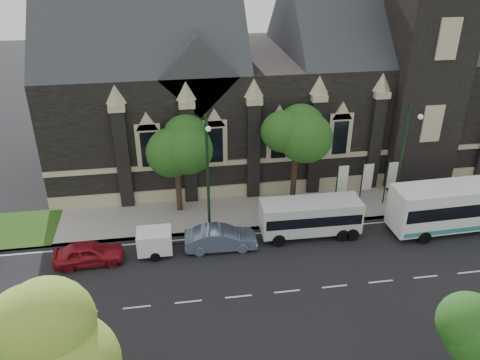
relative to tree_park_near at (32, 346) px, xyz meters
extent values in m
plane|color=black|center=(11.77, 8.77, -6.42)|extent=(160.00, 160.00, 0.00)
cube|color=#9C978E|center=(11.77, 18.27, -6.34)|extent=(80.00, 5.00, 0.15)
cube|color=black|center=(15.77, 28.27, -1.42)|extent=(40.00, 15.00, 10.00)
cube|color=#2E3135|center=(3.77, 28.27, 3.58)|extent=(16.00, 15.00, 15.00)
cube|color=#2E3135|center=(25.77, 28.27, 3.58)|extent=(20.00, 15.00, 15.00)
cube|color=#2E3135|center=(7.77, 23.77, 3.58)|extent=(6.00, 6.00, 6.00)
cube|color=black|center=(25.77, 22.27, 2.58)|extent=(5.50, 5.50, 18.00)
cube|color=#BDAF89|center=(15.77, 20.73, -3.22)|extent=(40.00, 0.22, 0.40)
cube|color=#BDAF89|center=(15.77, 20.73, -5.82)|extent=(40.00, 0.25, 1.20)
cube|color=black|center=(13.77, 20.59, -1.62)|extent=(1.20, 0.12, 2.80)
sphere|color=olive|center=(-0.23, -0.23, -0.20)|extent=(4.16, 4.16, 4.16)
sphere|color=olive|center=(0.55, 0.55, 0.58)|extent=(3.12, 3.12, 3.12)
cylinder|color=black|center=(14.77, 19.27, -4.44)|extent=(0.44, 0.44, 3.96)
sphere|color=#1F551A|center=(14.77, 19.27, -0.78)|extent=(3.84, 3.84, 3.84)
sphere|color=#1F551A|center=(15.49, 19.99, -0.06)|extent=(2.88, 2.88, 2.88)
cylinder|color=black|center=(5.77, 19.27, -4.44)|extent=(0.44, 0.44, 3.96)
sphere|color=#1F551A|center=(5.77, 19.27, -0.85)|extent=(3.68, 3.68, 3.68)
sphere|color=#1F551A|center=(6.46, 19.96, -0.16)|extent=(2.76, 2.76, 2.76)
cylinder|color=black|center=(21.77, 16.07, -1.92)|extent=(0.20, 0.20, 9.00)
cylinder|color=black|center=(21.77, 15.27, 2.28)|extent=(0.10, 1.60, 0.10)
sphere|color=silver|center=(21.77, 14.47, 2.18)|extent=(0.36, 0.36, 0.36)
cylinder|color=black|center=(7.77, 16.07, -1.92)|extent=(0.20, 0.20, 9.00)
cylinder|color=black|center=(7.77, 15.27, 2.28)|extent=(0.10, 1.60, 0.10)
sphere|color=silver|center=(7.77, 14.47, 2.18)|extent=(0.36, 0.36, 0.36)
cylinder|color=black|center=(17.77, 17.77, -4.42)|extent=(0.10, 0.10, 4.00)
cube|color=white|center=(18.22, 17.77, -3.82)|extent=(0.80, 0.04, 2.20)
cylinder|color=black|center=(19.77, 17.77, -4.42)|extent=(0.10, 0.10, 4.00)
cube|color=white|center=(20.22, 17.77, -3.82)|extent=(0.80, 0.04, 2.20)
cylinder|color=black|center=(21.77, 17.77, -4.42)|extent=(0.10, 0.10, 4.00)
cube|color=white|center=(22.22, 17.77, -3.82)|extent=(0.80, 0.04, 2.20)
cube|color=white|center=(26.71, 13.70, -4.39)|extent=(12.39, 2.94, 3.14)
cube|color=black|center=(26.71, 13.70, -4.19)|extent=(11.90, 2.97, 1.01)
cube|color=teal|center=(26.71, 13.70, -5.67)|extent=(11.90, 2.96, 0.35)
cylinder|color=black|center=(22.44, 12.29, -5.97)|extent=(0.91, 0.31, 0.90)
cylinder|color=black|center=(22.36, 14.85, -5.97)|extent=(0.91, 0.31, 0.90)
cube|color=silver|center=(14.80, 14.57, -4.83)|extent=(7.08, 2.32, 2.27)
cube|color=black|center=(14.80, 14.57, -4.73)|extent=(6.80, 2.36, 0.76)
cylinder|color=black|center=(12.32, 13.50, -5.97)|extent=(0.90, 0.29, 0.90)
cylinder|color=black|center=(12.35, 15.71, -5.97)|extent=(0.90, 0.29, 0.90)
cylinder|color=black|center=(16.90, 13.43, -5.97)|extent=(0.90, 0.29, 0.90)
cylinder|color=black|center=(16.93, 15.64, -5.97)|extent=(0.90, 0.29, 0.90)
cylinder|color=black|center=(17.60, 13.42, -5.97)|extent=(0.90, 0.29, 0.90)
cylinder|color=black|center=(17.64, 15.63, -5.97)|extent=(0.90, 0.29, 0.90)
cube|color=white|center=(3.87, 13.95, -5.39)|extent=(2.30, 1.72, 1.49)
cylinder|color=black|center=(3.87, 13.09, -6.10)|extent=(0.64, 0.23, 0.64)
cylinder|color=black|center=(3.87, 14.81, -6.10)|extent=(0.64, 0.23, 0.64)
cylinder|color=black|center=(5.36, 13.94, -5.79)|extent=(1.37, 0.08, 0.08)
imported|color=slate|center=(8.32, 13.88, -5.61)|extent=(4.97, 1.86, 1.62)
imported|color=maroon|center=(-0.38, 13.53, -5.65)|extent=(4.60, 2.00, 1.54)
camera|label=1|loc=(5.37, -13.65, 13.29)|focal=36.51mm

